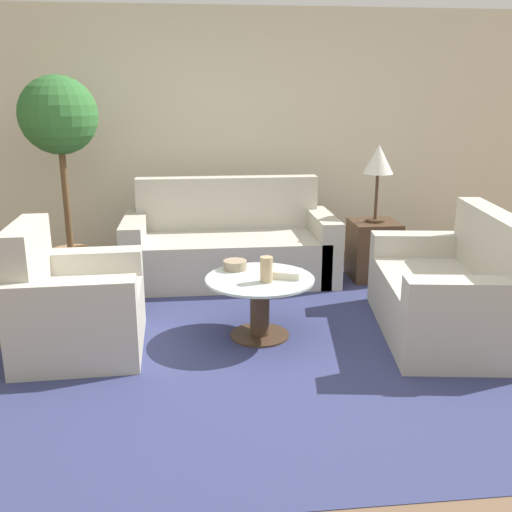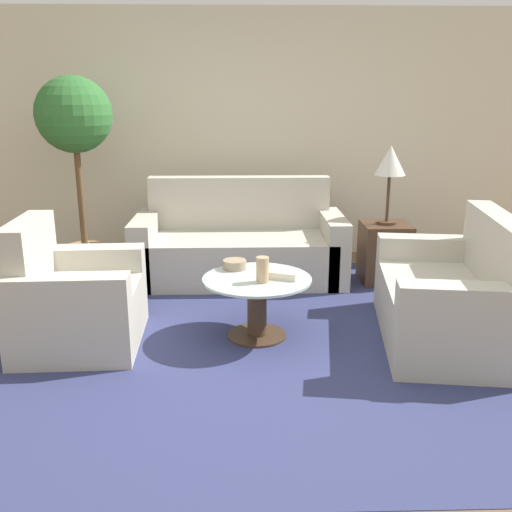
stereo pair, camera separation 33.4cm
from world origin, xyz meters
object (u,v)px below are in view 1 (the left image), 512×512
Objects in this scene: loveseat at (452,295)px; coffee_table at (260,299)px; sofa_main at (230,248)px; vase at (266,269)px; bowl at (235,265)px; book_stack at (286,273)px; armchair at (71,309)px; table_lamp at (378,162)px; potted_plant at (60,131)px.

coffee_table is (-1.43, 0.09, -0.01)m from loveseat.
vase is at bearing -84.07° from sofa_main.
loveseat reaches higher than bowl.
loveseat reaches higher than book_stack.
sofa_main is at bearing 95.93° from vase.
loveseat is 1.93× the size of coffee_table.
loveseat is 8.64× the size of bowl.
sofa_main is 1.46m from coffee_table.
armchair is 1.31× the size of table_lamp.
vase is at bearing -81.91° from loveseat.
book_stack is at bearing -0.65° from coffee_table.
vase is (1.68, -1.63, -0.86)m from potted_plant.
potted_plant reaches higher than loveseat.
armchair is 5.19× the size of vase.
armchair is 1.38m from vase.
vase is (-1.39, -0.00, 0.25)m from loveseat.
table_lamp is at bearing -64.35° from armchair.
potted_plant is 2.50m from vase.
coffee_table is at bearing -88.73° from armchair.
armchair is at bearing -78.79° from potted_plant.
potted_plant is at bearing -110.02° from loveseat.
book_stack is at bearing -40.03° from potted_plant.
loveseat is 1.61m from table_lamp.
armchair is at bearing -152.37° from table_lamp.
bowl is (-0.04, -1.23, 0.19)m from sofa_main.
vase is 0.72× the size of book_stack.
potted_plant is (-3.07, 1.63, 1.11)m from loveseat.
potted_plant is 7.45× the size of book_stack.
vase is at bearing -69.50° from coffee_table.
potted_plant is (-2.90, 0.27, 0.28)m from table_lamp.
armchair is at bearing -165.44° from bowl.
coffee_table is 0.27m from vase.
coffee_table is 3.10× the size of book_stack.
loveseat is 8.35× the size of vase.
vase is (1.36, -0.02, 0.25)m from armchair.
bowl is (1.16, 0.30, 0.19)m from armchair.
coffee_table is (0.12, -1.45, -0.01)m from sofa_main.
loveseat is 5.97× the size of book_stack.
table_lamp is at bearing 36.49° from bowl.
table_lamp is (1.38, -0.18, 0.83)m from sofa_main.
sofa_main reaches higher than coffee_table.
potted_plant is (-1.64, 1.54, 1.12)m from coffee_table.
vase is at bearing -44.23° from potted_plant.
loveseat is 1.25m from book_stack.
bowl is 0.69× the size of book_stack.
sofa_main is at bearing 172.60° from table_lamp.
book_stack is (0.32, -1.45, 0.18)m from sofa_main.
table_lamp is at bearing -7.40° from sofa_main.
armchair reaches higher than bowl.
loveseat is 1.63m from bowl.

